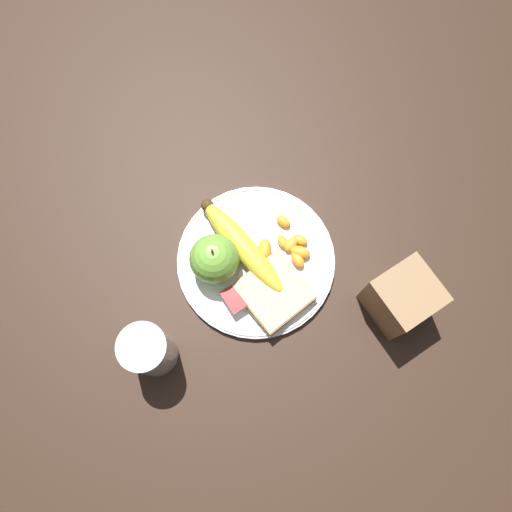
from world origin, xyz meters
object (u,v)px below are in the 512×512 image
Objects in this scene: banana at (242,245)px; condiment_caddy at (402,298)px; juice_glass at (150,351)px; bread_slice at (274,293)px; jam_packet at (236,299)px; fork at (251,253)px; plate at (256,260)px; apple at (214,259)px.

condiment_caddy is at bearing -143.12° from banana.
juice_glass is 0.21m from bread_slice.
bread_slice and jam_packet have the same top height.
banana is 0.26m from condiment_caddy.
plate is at bearing 51.11° from fork.
banana is at bearing 0.97° from bread_slice.
juice_glass reaches higher than fork.
jam_packet is (0.02, 0.05, -0.00)m from bread_slice.
juice_glass is at bearing 113.78° from apple.
banana is 0.02m from fork.
juice_glass is 0.22m from fork.
plate is 1.28× the size of banana.
plate is 0.01m from fork.
fork is 3.47× the size of jam_packet.
banana is at bearing -102.32° from fork.
condiment_caddy is (-0.12, -0.15, 0.03)m from bread_slice.
jam_packet is 0.25m from condiment_caddy.
plate is at bearing -58.17° from jam_packet.
juice_glass is 2.69× the size of jam_packet.
apple is 0.61× the size of fork.
apple is at bearing -66.22° from juice_glass.
plate is 0.07m from bread_slice.
bread_slice is (-0.09, -0.05, -0.03)m from apple.
apple is 0.07m from jam_packet.
plate is at bearing -78.99° from juice_glass.
plate is 2.39× the size of bread_slice.
fork is (0.01, 0.00, 0.01)m from plate.
apple is 0.29m from condiment_caddy.
plate is at bearing 39.11° from condiment_caddy.
jam_packet is (-0.07, 0.05, -0.01)m from banana.
fork is at bearing -75.61° from juice_glass.
apple is at bearing 91.88° from banana.
bread_slice is at bearing -179.03° from banana.
condiment_caddy reaches higher than fork.
apple and condiment_caddy have the same top height.
bread_slice is at bearing 172.79° from plate.
juice_glass reaches higher than condiment_caddy.
bread_slice is at bearing 52.88° from condiment_caddy.
apple is at bearing -3.16° from jam_packet.
fork is at bearing -50.05° from jam_packet.
jam_packet is at bearing -2.80° from fork.
condiment_caddy is at bearing -135.02° from apple.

